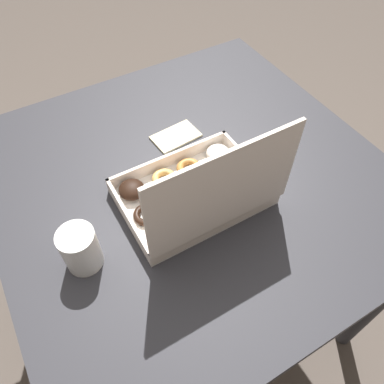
# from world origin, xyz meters

# --- Properties ---
(ground_plane) EXTENTS (8.00, 8.00, 0.00)m
(ground_plane) POSITION_xyz_m (0.00, 0.00, 0.00)
(ground_plane) COLOR #564C44
(dining_table) EXTENTS (0.95, 0.95, 0.78)m
(dining_table) POSITION_xyz_m (0.00, 0.00, 0.66)
(dining_table) COLOR #2D2D33
(dining_table) RESTS_ON ground_plane
(donut_box) EXTENTS (0.33, 0.24, 0.26)m
(donut_box) POSITION_xyz_m (0.04, 0.09, 0.83)
(donut_box) COLOR silver
(donut_box) RESTS_ON dining_table
(coffee_mug) EXTENTS (0.08, 0.08, 0.10)m
(coffee_mug) POSITION_xyz_m (0.31, 0.10, 0.83)
(coffee_mug) COLOR white
(coffee_mug) RESTS_ON dining_table
(paper_napkin) EXTENTS (0.13, 0.09, 0.01)m
(paper_napkin) POSITION_xyz_m (-0.03, -0.14, 0.78)
(paper_napkin) COLOR beige
(paper_napkin) RESTS_ON dining_table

